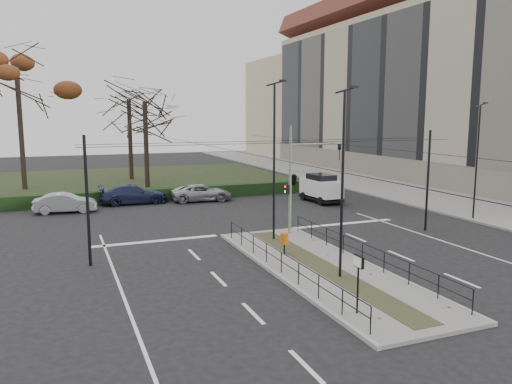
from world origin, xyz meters
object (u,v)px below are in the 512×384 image
Objects in this scene: rust_tree at (16,65)px; parked_car_second at (65,203)px; streetlamp_median_far at (274,160)px; info_panel at (358,268)px; bare_tree_center at (129,106)px; white_van at (321,187)px; streetlamp_median_near at (343,182)px; parked_car_third at (133,194)px; streetlamp_sidewalk at (477,160)px; parked_car_fourth at (202,193)px; traffic_light at (295,177)px; bare_tree_near at (145,108)px; litter_bin at (284,239)px.

parked_car_second is at bearing -75.85° from rust_tree.
streetlamp_median_far is 0.58× the size of rust_tree.
info_panel is 0.18× the size of bare_tree_center.
white_van is (19.03, -2.87, 0.47)m from parked_car_second.
white_van is (8.61, 17.12, -2.98)m from streetlamp_median_near.
streetlamp_median_near is at bearing -90.23° from streetlamp_median_far.
bare_tree_center is (1.92, 14.86, 7.11)m from parked_car_third.
rust_tree is at bearing 137.51° from streetlamp_sidewalk.
traffic_light is at bearing -167.08° from parked_car_fourth.
parked_car_fourth is (5.31, -0.75, -0.08)m from parked_car_third.
bare_tree_near is at bearing -15.77° from rust_tree.
bare_tree_near is (-2.94, 29.99, 3.35)m from streetlamp_median_near.
parked_car_fourth is 20.96m from rust_tree.
white_van is at bearing -35.49° from rust_tree.
info_panel is 0.42× the size of parked_car_fourth.
parked_car_third reaches higher than litter_bin.
traffic_light is 8.24m from streetlamp_median_near.
bare_tree_center reaches higher than parked_car_third.
white_van is at bearing 120.69° from streetlamp_sidewalk.
white_van is 29.21m from rust_tree.
streetlamp_median_far reaches higher than info_panel.
white_van is (8.70, -4.01, 0.50)m from parked_car_fourth.
streetlamp_median_near is at bearing -84.60° from bare_tree_center.
litter_bin is at bearing -122.56° from traffic_light.
white_van is (-5.89, 9.92, -2.80)m from streetlamp_sidewalk.
white_van is (14.01, -4.76, 0.42)m from parked_car_third.
streetlamp_sidewalk is 20.44m from parked_car_fourth.
traffic_light is 29.57m from bare_tree_center.
streetlamp_median_near is 6.96m from streetlamp_median_far.
traffic_light is at bearing -58.22° from rust_tree.
white_van is 23.99m from bare_tree_center.
bare_tree_near reaches higher than info_panel.
parked_car_fourth is (-0.09, 21.13, -3.48)m from streetlamp_median_near.
info_panel is at bearing -146.06° from streetlamp_sidewalk.
streetlamp_median_near is 19.39m from white_van.
streetlamp_sidewalk reaches higher than info_panel.
streetlamp_median_far is 14.68m from parked_car_fourth.
info_panel is 25.78m from parked_car_third.
streetlamp_median_far is 17.13m from parked_car_second.
bare_tree_near is at bearing -85.47° from bare_tree_center.
streetlamp_median_near is 22.80m from parked_car_second.
parked_car_second is at bearing 171.42° from white_van.
bare_tree_near reaches higher than streetlamp_median_far.
info_panel is at bearing -106.02° from traffic_light.
litter_bin is 0.20× the size of parked_car_third.
streetlamp_median_far is 23.42m from bare_tree_near.
bare_tree_center is at bearing 96.71° from streetlamp_median_far.
traffic_light is 1.29× the size of parked_car_second.
bare_tree_center is 6.78m from bare_tree_near.
parked_car_third is at bearing 104.94° from litter_bin.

